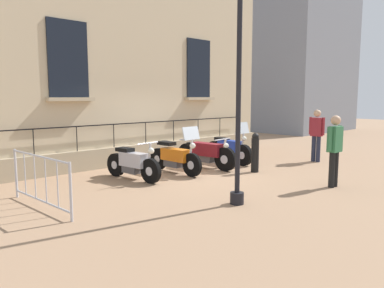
% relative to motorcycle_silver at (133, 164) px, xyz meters
% --- Properties ---
extents(ground_plane, '(60.00, 60.00, 0.00)m').
position_rel_motorcycle_silver_xyz_m(ground_plane, '(0.23, 1.87, -0.43)').
color(ground_plane, '#9E7A5B').
extents(building_facade, '(0.82, 11.60, 7.10)m').
position_rel_motorcycle_silver_xyz_m(building_facade, '(-2.34, 1.87, 3.03)').
color(building_facade, '#C6B28E').
rests_on(building_facade, ground_plane).
extents(motorcycle_silver, '(1.98, 0.69, 1.02)m').
position_rel_motorcycle_silver_xyz_m(motorcycle_silver, '(0.00, 0.00, 0.00)').
color(motorcycle_silver, black).
rests_on(motorcycle_silver, ground_plane).
extents(motorcycle_orange, '(2.04, 0.70, 1.36)m').
position_rel_motorcycle_silver_xyz_m(motorcycle_orange, '(0.14, 1.33, 0.03)').
color(motorcycle_orange, black).
rests_on(motorcycle_orange, ground_plane).
extents(motorcycle_maroon, '(2.15, 0.74, 0.95)m').
position_rel_motorcycle_silver_xyz_m(motorcycle_maroon, '(0.22, 2.50, 0.03)').
color(motorcycle_maroon, black).
rests_on(motorcycle_maroon, ground_plane).
extents(motorcycle_blue, '(1.96, 0.58, 1.36)m').
position_rel_motorcycle_silver_xyz_m(motorcycle_blue, '(0.13, 3.68, 0.01)').
color(motorcycle_blue, black).
rests_on(motorcycle_blue, ground_plane).
extents(lamppost, '(0.37, 0.37, 4.71)m').
position_rel_motorcycle_silver_xyz_m(lamppost, '(3.30, 0.22, 2.45)').
color(lamppost, black).
rests_on(lamppost, ground_plane).
extents(crowd_barrier, '(2.35, 0.17, 1.05)m').
position_rel_motorcycle_silver_xyz_m(crowd_barrier, '(0.85, -2.75, 0.14)').
color(crowd_barrier, '#B7B7BF').
rests_on(crowd_barrier, ground_plane).
extents(bollard, '(0.22, 0.22, 1.13)m').
position_rel_motorcycle_silver_xyz_m(bollard, '(1.60, 3.09, 0.14)').
color(bollard, black).
rests_on(bollard, ground_plane).
extents(pedestrian_standing, '(0.53, 0.25, 1.73)m').
position_rel_motorcycle_silver_xyz_m(pedestrian_standing, '(1.97, 5.96, 0.56)').
color(pedestrian_standing, '#23283D').
rests_on(pedestrian_standing, ground_plane).
extents(pedestrian_walking, '(0.24, 0.53, 1.72)m').
position_rel_motorcycle_silver_xyz_m(pedestrian_walking, '(3.99, 2.99, 0.55)').
color(pedestrian_walking, black).
rests_on(pedestrian_walking, ground_plane).
extents(distant_building, '(4.50, 6.87, 8.32)m').
position_rel_motorcycle_silver_xyz_m(distant_building, '(-4.64, 16.26, 3.73)').
color(distant_building, gray).
rests_on(distant_building, ground_plane).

